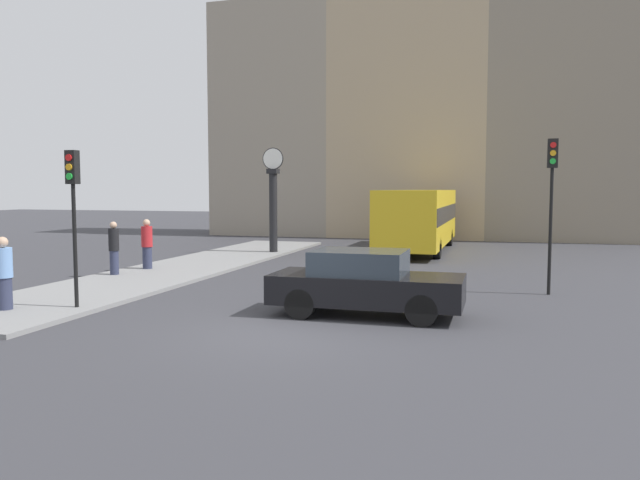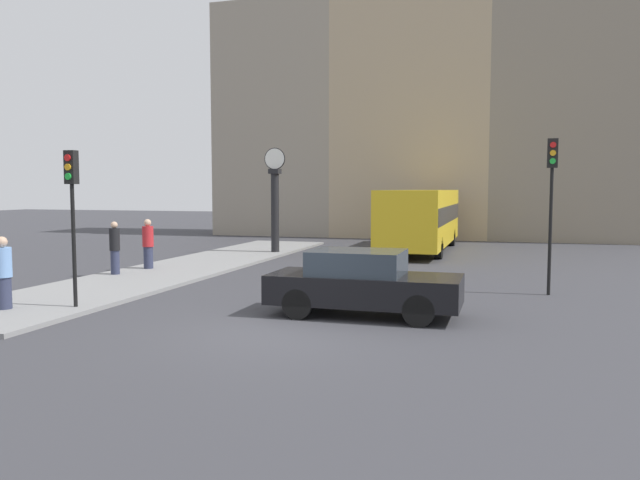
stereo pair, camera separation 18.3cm
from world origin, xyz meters
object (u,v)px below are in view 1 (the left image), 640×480
(pedestrian_black_jacket, at_px, (114,248))
(sedan_car, at_px, (365,283))
(traffic_light_far, at_px, (552,184))
(pedestrian_blue_stripe, at_px, (4,274))
(traffic_light_near, at_px, (73,195))
(pedestrian_red_top, at_px, (147,244))
(street_clock, at_px, (273,202))
(bus_distant, at_px, (419,216))

(pedestrian_black_jacket, bearing_deg, sedan_car, -22.08)
(traffic_light_far, height_order, pedestrian_blue_stripe, traffic_light_far)
(sedan_car, height_order, traffic_light_far, traffic_light_far)
(traffic_light_near, height_order, pedestrian_red_top, traffic_light_near)
(traffic_light_near, bearing_deg, pedestrian_blue_stripe, -153.36)
(sedan_car, bearing_deg, street_clock, 119.16)
(traffic_light_far, relative_size, street_clock, 0.92)
(pedestrian_black_jacket, height_order, pedestrian_red_top, pedestrian_red_top)
(street_clock, bearing_deg, sedan_car, -60.84)
(pedestrian_blue_stripe, bearing_deg, traffic_light_near, 26.64)
(pedestrian_blue_stripe, bearing_deg, street_clock, 84.71)
(traffic_light_far, bearing_deg, pedestrian_red_top, 175.10)
(street_clock, relative_size, pedestrian_blue_stripe, 2.72)
(pedestrian_black_jacket, distance_m, pedestrian_blue_stripe, 5.78)
(traffic_light_far, height_order, pedestrian_red_top, traffic_light_far)
(sedan_car, relative_size, pedestrian_blue_stripe, 2.56)
(street_clock, bearing_deg, pedestrian_blue_stripe, -95.29)
(sedan_car, xyz_separation_m, pedestrian_black_jacket, (-8.88, 3.60, 0.22))
(sedan_car, distance_m, street_clock, 13.54)
(bus_distant, bearing_deg, pedestrian_blue_stripe, -112.71)
(street_clock, xyz_separation_m, pedestrian_red_top, (-2.13, -6.55, -1.32))
(traffic_light_far, distance_m, pedestrian_red_top, 13.00)
(bus_distant, height_order, pedestrian_black_jacket, bus_distant)
(sedan_car, bearing_deg, pedestrian_blue_stripe, -165.14)
(bus_distant, distance_m, traffic_light_far, 11.94)
(bus_distant, relative_size, traffic_light_near, 2.73)
(sedan_car, height_order, pedestrian_black_jacket, pedestrian_black_jacket)
(traffic_light_far, xyz_separation_m, pedestrian_black_jacket, (-13.01, -0.49, -1.98))
(pedestrian_red_top, bearing_deg, street_clock, 72.02)
(sedan_car, height_order, bus_distant, bus_distant)
(bus_distant, bearing_deg, street_clock, -151.42)
(street_clock, bearing_deg, pedestrian_red_top, -107.98)
(bus_distant, height_order, pedestrian_red_top, bus_distant)
(street_clock, distance_m, pedestrian_black_jacket, 8.57)
(bus_distant, bearing_deg, traffic_light_near, -109.40)
(traffic_light_near, height_order, pedestrian_blue_stripe, traffic_light_near)
(sedan_car, relative_size, traffic_light_near, 1.18)
(traffic_light_near, xyz_separation_m, traffic_light_far, (10.59, 5.49, 0.26))
(traffic_light_far, distance_m, pedestrian_black_jacket, 13.17)
(pedestrian_black_jacket, bearing_deg, pedestrian_blue_stripe, -79.53)
(bus_distant, relative_size, pedestrian_black_jacket, 5.80)
(sedan_car, relative_size, pedestrian_red_top, 2.50)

